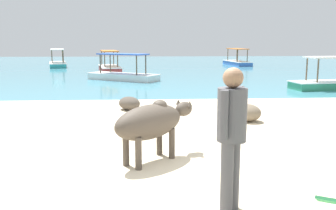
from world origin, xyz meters
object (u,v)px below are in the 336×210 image
(boat_red, at_px, (110,67))
(boat_teal, at_px, (58,63))
(boat_blue, at_px, (237,62))
(boat_green, at_px, (336,82))
(person_standing, at_px, (232,129))
(cow, at_px, (152,122))
(boat_white, at_px, (123,74))

(boat_red, height_order, boat_teal, same)
(boat_blue, relative_size, boat_red, 0.99)
(boat_green, height_order, boat_teal, same)
(person_standing, relative_size, boat_red, 0.42)
(cow, distance_m, boat_white, 12.63)
(boat_green, distance_m, boat_blue, 14.43)
(boat_white, xyz_separation_m, boat_red, (-1.15, 5.38, 0.00))
(boat_blue, relative_size, boat_teal, 0.99)
(cow, bearing_deg, boat_green, 4.82)
(boat_teal, bearing_deg, boat_blue, -99.47)
(cow, relative_size, boat_green, 0.39)
(cow, bearing_deg, boat_teal, 61.95)
(cow, xyz_separation_m, boat_white, (-1.18, 12.57, -0.39))
(boat_white, relative_size, boat_red, 0.97)
(boat_white, bearing_deg, person_standing, -48.55)
(boat_blue, bearing_deg, boat_teal, 86.92)
(person_standing, relative_size, boat_blue, 0.43)
(person_standing, relative_size, boat_green, 0.43)
(person_standing, distance_m, boat_red, 20.04)
(boat_white, relative_size, boat_teal, 0.96)
(boat_teal, bearing_deg, cow, -177.16)
(boat_blue, bearing_deg, cow, 155.94)
(boat_red, bearing_deg, person_standing, -1.94)
(person_standing, bearing_deg, boat_blue, -67.62)
(boat_green, xyz_separation_m, boat_red, (-9.86, 9.23, 0.00))
(boat_blue, height_order, boat_white, same)
(cow, relative_size, person_standing, 0.91)
(boat_teal, bearing_deg, person_standing, -176.49)
(boat_green, height_order, boat_red, same)
(cow, height_order, boat_teal, boat_teal)
(cow, height_order, boat_red, boat_red)
(cow, bearing_deg, boat_red, 53.02)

